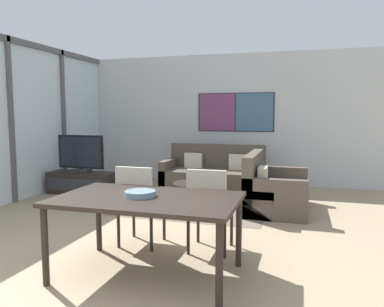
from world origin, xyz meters
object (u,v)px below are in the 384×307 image
coffee_table (197,188)px  tv_console (82,183)px  sofa_main (214,176)px  dining_chair_centre (209,207)px  television (81,154)px  sofa_side (272,192)px  dining_table (147,204)px  dining_chair_left (139,202)px  fruit_bowl (140,193)px

coffee_table → tv_console: bearing=174.4°
tv_console → sofa_main: size_ratio=0.65×
dining_chair_centre → tv_console: bearing=143.3°
television → sofa_side: 3.61m
television → sofa_main: (2.36, 1.02, -0.47)m
coffee_table → dining_table: (0.30, -2.78, 0.40)m
dining_chair_centre → sofa_side: bearing=76.3°
dining_chair_left → fruit_bowl: dining_chair_left is taller
dining_chair_centre → fruit_bowl: 0.91m
tv_console → dining_table: bearing=-48.6°
dining_chair_left → dining_chair_centre: same height
tv_console → sofa_side: size_ratio=0.89×
sofa_side → fruit_bowl: (-0.99, -2.82, 0.50)m
dining_table → fruit_bowl: fruit_bowl is taller
sofa_side → fruit_bowl: bearing=160.7°
sofa_main → fruit_bowl: (0.23, -4.02, 0.50)m
sofa_side → dining_chair_left: (-1.33, -2.13, 0.23)m
sofa_side → dining_chair_centre: 2.17m
television → fruit_bowl: television is taller
sofa_main → dining_chair_left: dining_chair_left is taller
dining_chair_centre → fruit_bowl: size_ratio=3.20×
coffee_table → dining_chair_left: bearing=-93.0°
coffee_table → fruit_bowl: fruit_bowl is taller
tv_console → sofa_main: (2.36, 1.02, 0.08)m
sofa_main → coffee_table: sofa_main is taller
sofa_main → dining_chair_centre: dining_chair_centre is taller
coffee_table → sofa_side: bearing=2.1°
coffee_table → dining_chair_left: size_ratio=0.87×
tv_console → dining_chair_centre: size_ratio=1.36×
dining_chair_left → fruit_bowl: 0.82m
sofa_main → sofa_side: 1.71m
tv_console → coffee_table: (2.36, -0.23, 0.07)m
television → dining_chair_centre: size_ratio=1.01×
sofa_main → dining_chair_left: 3.34m
tv_console → dining_chair_centre: (3.06, -2.28, 0.31)m
sofa_side → dining_chair_centre: (-0.51, -2.10, 0.23)m
tv_console → fruit_bowl: (2.58, -3.01, 0.57)m
dining_table → dining_chair_left: size_ratio=1.81×
sofa_main → coffee_table: size_ratio=2.41×
television → sofa_side: size_ratio=0.66×
sofa_main → dining_chair_centre: 3.38m
sofa_main → fruit_bowl: bearing=-86.8°
dining_chair_left → dining_chair_centre: size_ratio=1.00×
dining_chair_left → dining_chair_centre: (0.82, 0.03, 0.00)m
dining_chair_centre → dining_chair_left: bearing=-177.8°
dining_table → dining_chair_centre: 0.85m
dining_chair_left → dining_table: bearing=-59.6°
sofa_main → coffee_table: (-0.00, -1.25, -0.01)m
sofa_main → fruit_bowl: sofa_main is taller
dining_chair_left → sofa_main: bearing=88.1°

